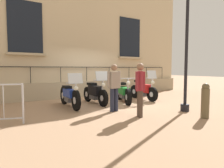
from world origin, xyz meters
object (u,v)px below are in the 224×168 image
(motorcycle_green, at_px, (124,93))
(motorcycle_blue, at_px, (70,95))
(lamppost, at_px, (187,27))
(pedestrian_walking, at_px, (114,85))
(bollard, at_px, (205,101))
(pedestrian_standing, at_px, (140,87))
(motorcycle_black, at_px, (95,93))
(motorcycle_red, at_px, (143,90))

(motorcycle_green, bearing_deg, motorcycle_blue, -93.38)
(lamppost, height_order, pedestrian_walking, lamppost)
(bollard, bearing_deg, lamppost, 161.61)
(bollard, xyz_separation_m, pedestrian_standing, (-1.13, -1.46, 0.38))
(motorcycle_black, distance_m, pedestrian_standing, 2.66)
(motorcycle_blue, height_order, pedestrian_walking, pedestrian_walking)
(lamppost, bearing_deg, motorcycle_red, 169.99)
(motorcycle_green, bearing_deg, pedestrian_walking, -45.24)
(motorcycle_red, distance_m, pedestrian_walking, 2.85)
(motorcycle_blue, height_order, motorcycle_black, motorcycle_black)
(motorcycle_green, bearing_deg, bollard, 6.03)
(pedestrian_standing, relative_size, pedestrian_walking, 1.01)
(motorcycle_blue, relative_size, pedestrian_walking, 1.38)
(pedestrian_walking, bearing_deg, motorcycle_blue, -145.56)
(motorcycle_blue, distance_m, motorcycle_red, 3.47)
(motorcycle_green, height_order, motorcycle_red, motorcycle_red)
(motorcycle_green, height_order, pedestrian_standing, pedestrian_standing)
(motorcycle_blue, bearing_deg, bollard, 36.69)
(pedestrian_standing, bearing_deg, motorcycle_black, -177.38)
(motorcycle_black, bearing_deg, pedestrian_walking, -4.30)
(motorcycle_red, height_order, lamppost, lamppost)
(motorcycle_blue, relative_size, motorcycle_red, 1.15)
(motorcycle_green, relative_size, lamppost, 0.49)
(motorcycle_blue, relative_size, motorcycle_green, 1.06)
(motorcycle_black, bearing_deg, lamppost, 33.64)
(bollard, bearing_deg, pedestrian_standing, -127.77)
(motorcycle_blue, distance_m, bollard, 4.53)
(bollard, bearing_deg, motorcycle_green, -173.97)
(motorcycle_red, height_order, pedestrian_walking, pedestrian_walking)
(motorcycle_red, relative_size, pedestrian_walking, 1.21)
(motorcycle_green, relative_size, motorcycle_red, 1.08)
(motorcycle_red, xyz_separation_m, bollard, (3.53, -0.77, 0.06))
(motorcycle_green, relative_size, pedestrian_standing, 1.28)
(motorcycle_red, bearing_deg, pedestrian_standing, -42.92)
(motorcycle_blue, relative_size, bollard, 2.14)
(motorcycle_green, relative_size, bollard, 2.01)
(motorcycle_black, bearing_deg, motorcycle_green, 77.51)
(motorcycle_blue, distance_m, pedestrian_standing, 2.82)
(motorcycle_blue, height_order, lamppost, lamppost)
(bollard, bearing_deg, motorcycle_red, 167.75)
(lamppost, distance_m, bollard, 2.47)
(motorcycle_black, distance_m, pedestrian_walking, 1.65)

